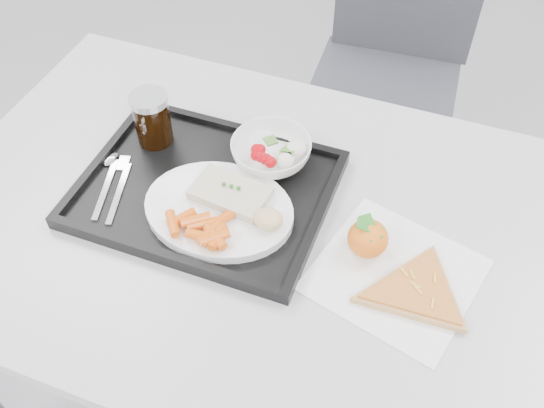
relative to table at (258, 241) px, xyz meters
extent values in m
cube|color=silver|center=(0.00, 0.00, 0.05)|extent=(1.20, 0.80, 0.03)
cylinder|color=#47474C|center=(-0.54, 0.34, -0.32)|extent=(0.04, 0.04, 0.72)
cylinder|color=#47474C|center=(0.54, 0.34, -0.32)|extent=(0.04, 0.04, 0.72)
cube|color=#333339|center=(0.07, 0.82, -0.23)|extent=(0.45, 0.45, 0.04)
cylinder|color=#47474C|center=(-0.11, 0.64, -0.47)|extent=(0.03, 0.03, 0.43)
cylinder|color=#47474C|center=(0.25, 0.64, -0.47)|extent=(0.03, 0.03, 0.43)
cylinder|color=#47474C|center=(-0.11, 1.00, -0.47)|extent=(0.03, 0.03, 0.43)
cylinder|color=#47474C|center=(0.25, 1.00, -0.47)|extent=(0.03, 0.03, 0.43)
cube|color=black|center=(-0.11, 0.02, 0.07)|extent=(0.45, 0.35, 0.01)
cube|color=black|center=(-0.11, 0.19, 0.09)|extent=(0.45, 0.02, 0.01)
cube|color=black|center=(-0.11, -0.14, 0.09)|extent=(0.45, 0.02, 0.01)
cube|color=black|center=(0.11, 0.02, 0.09)|extent=(0.02, 0.32, 0.01)
cube|color=black|center=(-0.33, 0.02, 0.09)|extent=(0.02, 0.32, 0.01)
cylinder|color=white|center=(-0.06, -0.02, 0.09)|extent=(0.27, 0.27, 0.02)
cube|color=beige|center=(-0.05, 0.01, 0.11)|extent=(0.14, 0.10, 0.02)
sphere|color=#236B1C|center=(-0.07, 0.01, 0.12)|extent=(0.01, 0.01, 0.01)
sphere|color=#236B1C|center=(-0.05, 0.01, 0.12)|extent=(0.01, 0.01, 0.01)
sphere|color=#236B1C|center=(-0.04, 0.01, 0.12)|extent=(0.01, 0.01, 0.01)
ellipsoid|color=#CCBB77|center=(0.03, -0.03, 0.12)|extent=(0.06, 0.05, 0.03)
imported|color=white|center=(-0.02, 0.13, 0.11)|extent=(0.15, 0.15, 0.05)
cylinder|color=black|center=(-0.26, 0.11, 0.13)|extent=(0.07, 0.07, 0.10)
cylinder|color=#A5A8AD|center=(-0.26, 0.11, 0.18)|extent=(0.07, 0.07, 0.01)
cube|color=silver|center=(-0.28, -0.05, 0.08)|extent=(0.05, 0.15, 0.00)
ellipsoid|color=silver|center=(-0.31, 0.02, 0.09)|extent=(0.04, 0.04, 0.01)
cube|color=silver|center=(-0.25, -0.05, 0.08)|extent=(0.05, 0.15, 0.00)
cube|color=silver|center=(-0.29, 0.02, 0.08)|extent=(0.03, 0.04, 0.00)
cube|color=white|center=(0.26, -0.03, 0.07)|extent=(0.30, 0.29, 0.00)
ellipsoid|color=#FF9D0C|center=(0.20, 0.00, 0.10)|extent=(0.09, 0.09, 0.06)
cube|color=#236B1C|center=(0.20, 0.00, 0.13)|extent=(0.05, 0.05, 0.02)
cube|color=#236B1C|center=(0.20, 0.00, 0.13)|extent=(0.05, 0.03, 0.02)
cylinder|color=tan|center=(0.30, -0.06, 0.08)|extent=(0.30, 0.30, 0.01)
cylinder|color=red|center=(0.30, -0.06, 0.08)|extent=(0.27, 0.27, 0.00)
cube|color=#EABC47|center=(0.33, -0.08, 0.09)|extent=(0.00, 0.02, 0.00)
cube|color=#EABC47|center=(0.29, -0.05, 0.09)|extent=(0.02, 0.01, 0.00)
cube|color=#EABC47|center=(0.30, -0.06, 0.09)|extent=(0.02, 0.01, 0.00)
cube|color=#EABC47|center=(0.29, -0.04, 0.09)|extent=(0.01, 0.02, 0.00)
cube|color=#EABC47|center=(0.32, -0.03, 0.09)|extent=(0.01, 0.02, 0.00)
cube|color=#EABC47|center=(0.27, -0.04, 0.09)|extent=(0.02, 0.02, 0.00)
cylinder|color=#E45B12|center=(-0.04, -0.10, 0.11)|extent=(0.05, 0.04, 0.02)
cylinder|color=#E45B12|center=(-0.04, -0.06, 0.11)|extent=(0.04, 0.05, 0.02)
cylinder|color=#E45B12|center=(-0.06, -0.10, 0.11)|extent=(0.05, 0.02, 0.02)
cylinder|color=#E45B12|center=(-0.04, -0.10, 0.12)|extent=(0.05, 0.05, 0.02)
cylinder|color=#E45B12|center=(-0.08, -0.08, 0.12)|extent=(0.05, 0.05, 0.02)
cylinder|color=#E45B12|center=(-0.05, -0.09, 0.11)|extent=(0.03, 0.05, 0.02)
cylinder|color=#E45B12|center=(-0.11, -0.08, 0.11)|extent=(0.04, 0.05, 0.02)
cylinder|color=#E45B12|center=(-0.11, -0.10, 0.11)|extent=(0.05, 0.05, 0.02)
cylinder|color=#E45B12|center=(-0.07, -0.08, 0.11)|extent=(0.05, 0.04, 0.02)
cylinder|color=#E45B12|center=(-0.03, -0.09, 0.11)|extent=(0.02, 0.05, 0.02)
sphere|color=#AB040B|center=(-0.05, 0.12, 0.12)|extent=(0.02, 0.02, 0.02)
sphere|color=#AB040B|center=(-0.02, 0.10, 0.12)|extent=(0.02, 0.02, 0.02)
sphere|color=#AB040B|center=(-0.01, 0.09, 0.12)|extent=(0.02, 0.02, 0.02)
sphere|color=#AB040B|center=(-0.03, 0.10, 0.12)|extent=(0.02, 0.02, 0.02)
sphere|color=#AB040B|center=(-0.04, 0.10, 0.12)|extent=(0.02, 0.02, 0.02)
sphere|color=#AB040B|center=(-0.04, 0.12, 0.12)|extent=(0.02, 0.02, 0.02)
ellipsoid|color=silver|center=(0.01, 0.11, 0.12)|extent=(0.03, 0.03, 0.03)
ellipsoid|color=silver|center=(0.02, 0.15, 0.12)|extent=(0.03, 0.03, 0.03)
ellipsoid|color=silver|center=(0.02, 0.14, 0.12)|extent=(0.03, 0.03, 0.03)
cube|color=#4B7A2C|center=(0.01, 0.13, 0.12)|extent=(0.03, 0.03, 0.00)
cube|color=#4B7A2C|center=(0.01, 0.11, 0.12)|extent=(0.03, 0.03, 0.00)
cube|color=#4B7A2C|center=(-0.03, 0.14, 0.12)|extent=(0.03, 0.03, 0.00)
camera|label=1|loc=(0.27, -0.64, 0.90)|focal=40.00mm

